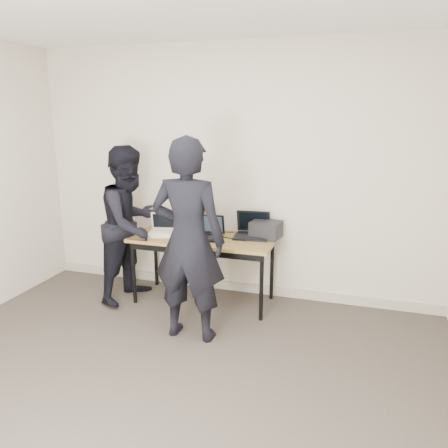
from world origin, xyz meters
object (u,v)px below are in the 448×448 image
at_px(person_observer, 131,224).
at_px(leather_satchel, 194,219).
at_px(laptop_center, 208,233).
at_px(equipment_box, 266,229).
at_px(laptop_beige, 162,230).
at_px(laptop_right, 252,231).
at_px(person_typist, 188,241).
at_px(desk, 203,243).

bearing_deg(person_observer, leather_satchel, -47.74).
bearing_deg(laptop_center, equipment_box, 13.88).
xyz_separation_m(laptop_beige, laptop_right, (0.94, 0.21, 0.02)).
height_order(leather_satchel, person_observer, person_observer).
height_order(person_typist, person_observer, person_typist).
xyz_separation_m(laptop_right, person_observer, (-1.25, -0.30, 0.05)).
bearing_deg(person_typist, laptop_right, -111.64).
distance_m(laptop_beige, equipment_box, 1.11).
bearing_deg(leather_satchel, laptop_center, -46.88).
distance_m(desk, person_observer, 0.80).
bearing_deg(leather_satchel, laptop_right, -7.44).
relative_size(laptop_center, person_typist, 0.18).
bearing_deg(leather_satchel, person_observer, -153.45).
xyz_separation_m(leather_satchel, equipment_box, (0.81, -0.04, -0.04)).
distance_m(laptop_right, equipment_box, 0.15).
distance_m(laptop_center, laptop_right, 0.46).
xyz_separation_m(laptop_center, laptop_right, (0.42, 0.18, 0.01)).
bearing_deg(laptop_beige, equipment_box, 0.14).
xyz_separation_m(desk, person_typist, (0.13, -0.74, 0.25)).
xyz_separation_m(desk, laptop_center, (0.06, 0.00, 0.11)).
bearing_deg(laptop_center, laptop_right, 18.87).
bearing_deg(leather_satchel, desk, -55.53).
distance_m(laptop_center, equipment_box, 0.60).
bearing_deg(person_observer, person_typist, -112.60).
distance_m(laptop_beige, laptop_center, 0.52).
xyz_separation_m(laptop_center, equipment_box, (0.57, 0.19, 0.03)).
xyz_separation_m(laptop_right, leather_satchel, (-0.66, 0.04, 0.07)).
distance_m(equipment_box, person_typist, 1.06).
distance_m(desk, person_typist, 0.79).
height_order(laptop_center, leather_satchel, leather_satchel).
xyz_separation_m(leather_satchel, person_observer, (-0.59, -0.34, -0.02)).
height_order(leather_satchel, person_typist, person_typist).
distance_m(laptop_beige, person_observer, 0.33).
height_order(equipment_box, person_observer, person_observer).
distance_m(laptop_right, person_observer, 1.29).
relative_size(laptop_beige, person_typist, 0.18).
distance_m(laptop_center, leather_satchel, 0.34).
distance_m(laptop_center, person_typist, 0.76).
bearing_deg(equipment_box, leather_satchel, 177.48).
relative_size(leather_satchel, person_typist, 0.20).
xyz_separation_m(desk, laptop_right, (0.48, 0.19, 0.12)).
distance_m(person_typist, person_observer, 1.10).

